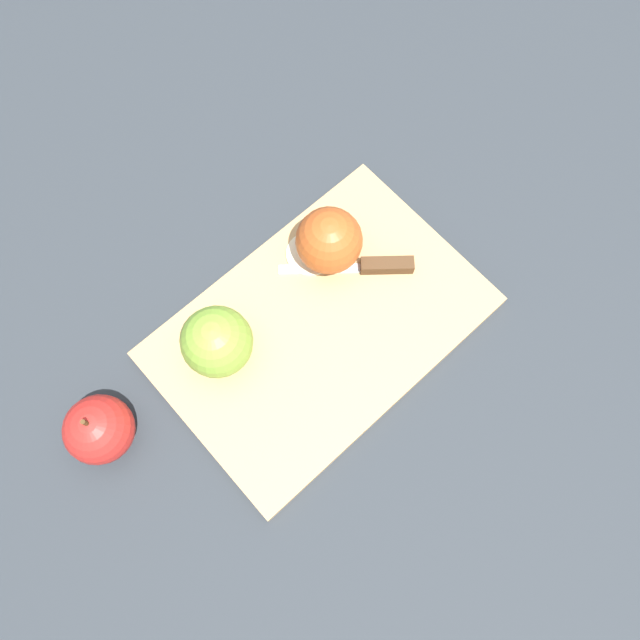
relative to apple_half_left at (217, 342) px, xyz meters
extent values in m
plane|color=#282D33|center=(0.11, -0.04, -0.05)|extent=(4.00, 4.00, 0.00)
cube|color=tan|center=(0.11, -0.04, -0.05)|extent=(0.41, 0.30, 0.01)
sphere|color=olive|center=(0.00, 0.00, 0.00)|extent=(0.08, 0.08, 0.08)
cylinder|color=beige|center=(0.00, 0.01, 0.00)|extent=(0.08, 0.01, 0.08)
sphere|color=#AD4C1E|center=(0.17, 0.03, 0.00)|extent=(0.08, 0.08, 0.08)
cylinder|color=beige|center=(0.17, 0.04, 0.00)|extent=(0.06, 0.05, 0.07)
cube|color=silver|center=(0.15, 0.02, -0.04)|extent=(0.09, 0.06, 0.00)
cube|color=#472D19|center=(0.22, -0.02, -0.03)|extent=(0.06, 0.05, 0.02)
cylinder|color=beige|center=(0.15, 0.04, -0.04)|extent=(0.06, 0.06, 0.00)
sphere|color=red|center=(-0.15, -0.01, -0.02)|extent=(0.08, 0.08, 0.08)
cylinder|color=#4C3319|center=(-0.15, -0.01, 0.03)|extent=(0.01, 0.01, 0.01)
camera|label=1|loc=(-0.02, -0.23, 0.65)|focal=35.00mm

